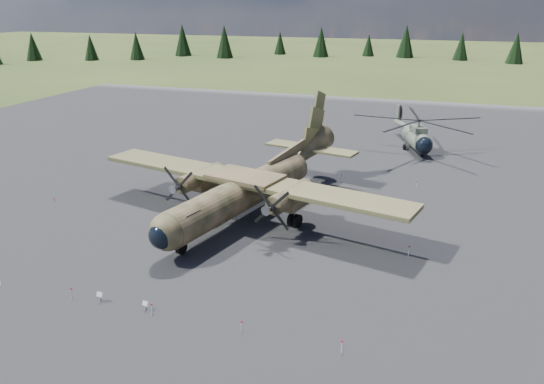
% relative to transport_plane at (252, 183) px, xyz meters
% --- Properties ---
extents(ground, '(500.00, 500.00, 0.00)m').
position_rel_transport_plane_xyz_m(ground, '(-2.05, -4.35, -2.94)').
color(ground, '#525C29').
rests_on(ground, ground).
extents(apron, '(120.00, 120.00, 0.04)m').
position_rel_transport_plane_xyz_m(apron, '(-2.05, 5.65, -2.94)').
color(apron, '#515156').
rests_on(apron, ground).
extents(transport_plane, '(30.91, 27.71, 10.23)m').
position_rel_transport_plane_xyz_m(transport_plane, '(0.00, 0.00, 0.00)').
color(transport_plane, '#3A3C20').
rests_on(transport_plane, ground).
extents(helicopter_near, '(21.83, 21.94, 4.33)m').
position_rel_transport_plane_xyz_m(helicopter_near, '(12.71, 26.92, 0.13)').
color(helicopter_near, slate).
rests_on(helicopter_near, ground).
extents(info_placard_left, '(0.46, 0.22, 0.71)m').
position_rel_transport_plane_xyz_m(info_placard_left, '(-4.10, -17.51, -2.47)').
color(info_placard_left, gray).
rests_on(info_placard_left, ground).
extents(info_placard_right, '(0.44, 0.25, 0.65)m').
position_rel_transport_plane_xyz_m(info_placard_right, '(-0.75, -17.46, -2.51)').
color(info_placard_right, gray).
rests_on(info_placard_right, ground).
extents(barrier_fence, '(33.12, 29.62, 0.85)m').
position_rel_transport_plane_xyz_m(barrier_fence, '(-2.51, -4.42, -2.43)').
color(barrier_fence, silver).
rests_on(barrier_fence, ground).
extents(treeline, '(318.88, 313.59, 10.97)m').
position_rel_transport_plane_xyz_m(treeline, '(-2.61, -5.02, 1.80)').
color(treeline, black).
rests_on(treeline, ground).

